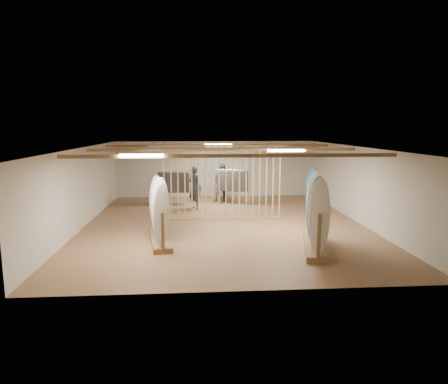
{
  "coord_description": "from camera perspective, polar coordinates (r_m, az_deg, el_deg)",
  "views": [
    {
      "loc": [
        -1.02,
        -14.14,
        3.52
      ],
      "look_at": [
        0.0,
        0.0,
        1.2
      ],
      "focal_mm": 32.0,
      "sensor_mm": 36.0,
      "label": 1
    }
  ],
  "objects": [
    {
      "name": "floor",
      "position": [
        14.61,
        0.0,
        -4.65
      ],
      "size": [
        12.0,
        12.0,
        0.0
      ],
      "primitive_type": "plane",
      "color": "#8C6443",
      "rests_on": "ground"
    },
    {
      "name": "wall_front",
      "position": [
        8.47,
        2.94,
        -5.22
      ],
      "size": [
        12.0,
        0.0,
        12.0
      ],
      "primitive_type": "plane",
      "rotation": [
        -1.57,
        0.0,
        0.0
      ],
      "color": "beige",
      "rests_on": "ground"
    },
    {
      "name": "light_panels",
      "position": [
        14.2,
        0.0,
        6.14
      ],
      "size": [
        1.2,
        0.35,
        0.06
      ],
      "primitive_type": "cube",
      "color": "white",
      "rests_on": "ground"
    },
    {
      "name": "ceiling",
      "position": [
        14.2,
        0.0,
        6.39
      ],
      "size": [
        12.0,
        12.0,
        0.0
      ],
      "primitive_type": "plane",
      "rotation": [
        3.14,
        0.0,
        0.0
      ],
      "color": "gray",
      "rests_on": "ground"
    },
    {
      "name": "bamboo_partition",
      "position": [
        15.12,
        -0.22,
        1.24
      ],
      "size": [
        4.45,
        0.05,
        2.78
      ],
      "color": "tan",
      "rests_on": "ground"
    },
    {
      "name": "poster",
      "position": [
        20.24,
        -1.22,
        3.85
      ],
      "size": [
        1.4,
        0.03,
        0.9
      ],
      "primitive_type": "cube",
      "color": "#357ABB",
      "rests_on": "ground"
    },
    {
      "name": "wall_right",
      "position": [
        15.51,
        18.75,
        0.94
      ],
      "size": [
        0.0,
        12.0,
        12.0
      ],
      "primitive_type": "plane",
      "rotation": [
        1.57,
        0.0,
        -1.57
      ],
      "color": "beige",
      "rests_on": "ground"
    },
    {
      "name": "clothing_rack_b",
      "position": [
        18.34,
        1.21,
        1.59
      ],
      "size": [
        1.48,
        0.75,
        1.63
      ],
      "rotation": [
        0.0,
        0.0,
        -0.28
      ],
      "color": "silver",
      "rests_on": "floor"
    },
    {
      "name": "wall_left",
      "position": [
        14.84,
        -19.64,
        0.54
      ],
      "size": [
        0.0,
        12.0,
        12.0
      ],
      "primitive_type": "plane",
      "rotation": [
        1.57,
        0.0,
        1.57
      ],
      "color": "beige",
      "rests_on": "ground"
    },
    {
      "name": "ceiling_slats",
      "position": [
        14.2,
        0.0,
        6.06
      ],
      "size": [
        9.5,
        6.12,
        0.1
      ],
      "primitive_type": "cube",
      "color": "brown",
      "rests_on": "ground"
    },
    {
      "name": "shopper_a",
      "position": [
        17.24,
        -4.2,
        1.04
      ],
      "size": [
        0.91,
        0.91,
        2.1
      ],
      "primitive_type": "imported",
      "rotation": [
        0.0,
        0.0,
        2.37
      ],
      "color": "#282930",
      "rests_on": "floor"
    },
    {
      "name": "rack_right",
      "position": [
        11.87,
        12.99,
        -4.48
      ],
      "size": [
        1.2,
        2.76,
        2.17
      ],
      "rotation": [
        0.0,
        0.0,
        -0.23
      ],
      "color": "brown",
      "rests_on": "floor"
    },
    {
      "name": "clothing_rack_a",
      "position": [
        18.17,
        -7.18,
        1.36
      ],
      "size": [
        1.48,
        0.39,
        1.59
      ],
      "rotation": [
        0.0,
        0.0,
        -0.01
      ],
      "color": "silver",
      "rests_on": "floor"
    },
    {
      "name": "wall_back",
      "position": [
        20.28,
        -1.22,
        3.3
      ],
      "size": [
        12.0,
        0.0,
        12.0
      ],
      "primitive_type": "plane",
      "rotation": [
        1.57,
        0.0,
        0.0
      ],
      "color": "beige",
      "rests_on": "ground"
    },
    {
      "name": "rack_left",
      "position": [
        12.6,
        -9.23,
        -3.83
      ],
      "size": [
        0.98,
        2.91,
        2.0
      ],
      "rotation": [
        0.0,
        0.0,
        0.15
      ],
      "color": "brown",
      "rests_on": "floor"
    },
    {
      "name": "shopper_b",
      "position": [
        18.85,
        -0.21,
        1.67
      ],
      "size": [
        1.07,
        0.88,
        2.03
      ],
      "primitive_type": "imported",
      "rotation": [
        0.0,
        0.0,
        -0.12
      ],
      "color": "#2F2E25",
      "rests_on": "floor"
    }
  ]
}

